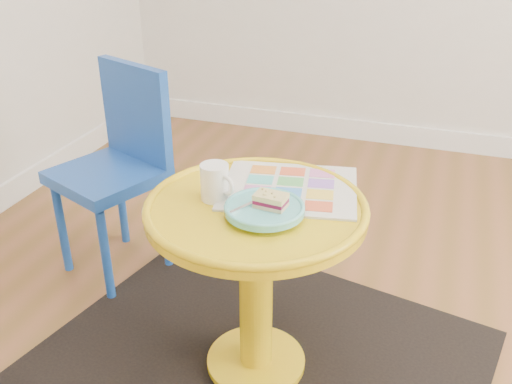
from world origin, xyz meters
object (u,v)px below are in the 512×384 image
(side_table, at_px, (256,255))
(chair, at_px, (120,158))
(mug, at_px, (215,181))
(newspaper, at_px, (289,188))
(plate, at_px, (264,209))

(side_table, xyz_separation_m, chair, (-0.66, 0.38, 0.04))
(chair, height_order, mug, chair)
(mug, bearing_deg, newspaper, 58.45)
(mug, height_order, plate, mug)
(plate, bearing_deg, side_table, 128.64)
(side_table, bearing_deg, newspaper, 64.27)
(newspaper, height_order, mug, mug)
(newspaper, bearing_deg, plate, -106.32)
(side_table, bearing_deg, plate, -51.36)
(side_table, relative_size, chair, 0.76)
(side_table, height_order, mug, mug)
(chair, relative_size, mug, 7.33)
(side_table, distance_m, newspaper, 0.21)
(newspaper, distance_m, plate, 0.17)
(plate, bearing_deg, newspaper, 84.12)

